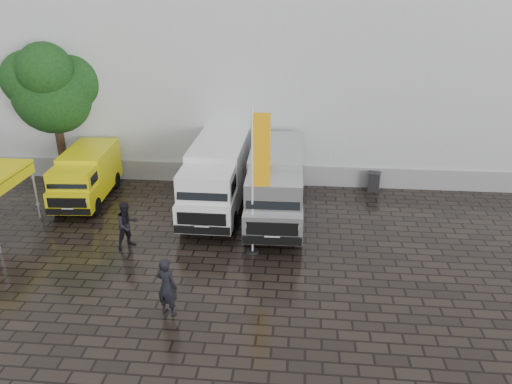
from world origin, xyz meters
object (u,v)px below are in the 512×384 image
Objects in this scene: van_silver at (276,186)px; wheelie_bin at (374,182)px; van_yellow at (86,177)px; person_front at (167,287)px; flagpole at (258,174)px; van_white at (216,179)px; person_tent at (127,225)px.

van_silver is 7.10× the size of wheelie_bin.
van_yellow reaches higher than person_front.
flagpole reaches higher than van_silver.
wheelie_bin is at bearing 51.77° from flagpole.
van_white is 0.99× the size of van_silver.
van_silver is 6.33m from person_tent.
van_white reaches higher than van_yellow.
van_white is at bearing 120.38° from flagpole.
van_silver is at bearing -133.14° from wheelie_bin.
person_tent is at bearing -151.24° from van_silver.
flagpole is (-0.51, -3.09, 1.71)m from van_silver.
flagpole reaches higher than van_yellow.
van_silver reaches higher than person_front.
van_white is 2.71m from van_silver.
van_yellow is 5.29m from person_tent.
van_yellow is 13.59m from wheelie_bin.
van_silver is at bearing -17.87° from person_tent.
van_yellow is 0.74× the size of van_white.
van_white is 4.57m from flagpole.
person_front reaches higher than person_tent.
van_silver is at bearing -11.53° from van_white.
person_front is (-7.48, -10.49, 0.50)m from wheelie_bin.
van_white is 7.83m from wheelie_bin.
van_silver reaches higher than van_white.
person_tent is at bearing -55.50° from van_yellow.
person_front is at bearing -114.99° from wheelie_bin.
van_yellow reaches higher than person_tent.
van_yellow is at bearing 81.15° from person_tent.
van_white is 3.61× the size of person_tent.
person_tent is at bearing -179.64° from flagpole.
van_white reaches higher than person_tent.
van_white is 7.06× the size of wheelie_bin.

